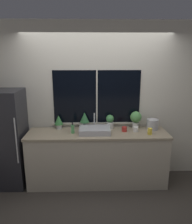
% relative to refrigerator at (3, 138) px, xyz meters
% --- Properties ---
extents(ground_plane, '(14.00, 14.00, 0.00)m').
position_rel_refrigerator_xyz_m(ground_plane, '(1.57, -0.33, -0.81)').
color(ground_plane, '#38332D').
extents(wall_back, '(8.00, 0.09, 2.70)m').
position_rel_refrigerator_xyz_m(wall_back, '(1.57, 0.30, 0.54)').
color(wall_back, beige).
rests_on(wall_back, ground_plane).
extents(counter, '(2.32, 0.58, 0.91)m').
position_rel_refrigerator_xyz_m(counter, '(1.57, -0.05, -0.35)').
color(counter, '#B2A893').
rests_on(counter, ground_plane).
extents(refrigerator, '(0.73, 0.65, 1.62)m').
position_rel_refrigerator_xyz_m(refrigerator, '(0.00, 0.00, 0.00)').
color(refrigerator, '#232328').
rests_on(refrigerator, ground_plane).
extents(sink, '(0.50, 0.39, 0.28)m').
position_rel_refrigerator_xyz_m(sink, '(1.52, -0.06, 0.15)').
color(sink, '#ADADB2').
rests_on(sink, counter).
extents(potted_plant_far_left, '(0.14, 0.14, 0.24)m').
position_rel_refrigerator_xyz_m(potted_plant_far_left, '(0.91, 0.16, 0.24)').
color(potted_plant_far_left, white).
rests_on(potted_plant_far_left, counter).
extents(potted_plant_center_left, '(0.16, 0.16, 0.29)m').
position_rel_refrigerator_xyz_m(potted_plant_center_left, '(1.36, 0.16, 0.28)').
color(potted_plant_center_left, white).
rests_on(potted_plant_center_left, counter).
extents(potted_plant_center_right, '(0.13, 0.13, 0.24)m').
position_rel_refrigerator_xyz_m(potted_plant_center_right, '(1.79, 0.16, 0.23)').
color(potted_plant_center_right, white).
rests_on(potted_plant_center_right, counter).
extents(potted_plant_far_right, '(0.19, 0.19, 0.30)m').
position_rel_refrigerator_xyz_m(potted_plant_far_right, '(2.24, 0.16, 0.28)').
color(potted_plant_far_right, white).
rests_on(potted_plant_far_right, counter).
extents(soap_bottle, '(0.05, 0.05, 0.18)m').
position_rel_refrigerator_xyz_m(soap_bottle, '(1.17, -0.06, 0.18)').
color(soap_bottle, '#519E5B').
rests_on(soap_bottle, counter).
extents(mug_red, '(0.09, 0.09, 0.08)m').
position_rel_refrigerator_xyz_m(mug_red, '(2.02, -0.00, 0.14)').
color(mug_red, '#B72D28').
rests_on(mug_red, counter).
extents(mug_white, '(0.08, 0.08, 0.08)m').
position_rel_refrigerator_xyz_m(mug_white, '(2.21, -0.02, 0.14)').
color(mug_white, white).
rests_on(mug_white, counter).
extents(mug_yellow, '(0.07, 0.07, 0.10)m').
position_rel_refrigerator_xyz_m(mug_yellow, '(2.41, -0.15, 0.15)').
color(mug_yellow, gold).
rests_on(mug_yellow, counter).
extents(kettle, '(0.20, 0.20, 0.20)m').
position_rel_refrigerator_xyz_m(kettle, '(2.52, 0.09, 0.20)').
color(kettle, '#B2B2B7').
rests_on(kettle, counter).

